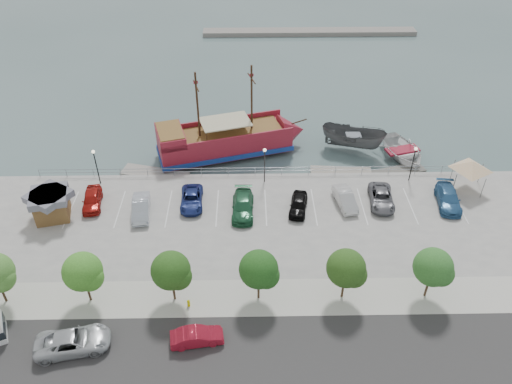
{
  "coord_description": "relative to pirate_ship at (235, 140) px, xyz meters",
  "views": [
    {
      "loc": [
        -1.69,
        -37.83,
        32.42
      ],
      "look_at": [
        -1.0,
        2.0,
        2.0
      ],
      "focal_mm": 35.0,
      "sensor_mm": 36.0,
      "label": 1
    }
  ],
  "objects": [
    {
      "name": "parked_car_h",
      "position": [
        22.12,
        -11.67,
        -0.19
      ],
      "size": [
        2.76,
        5.46,
        1.52
      ],
      "primitive_type": "imported",
      "rotation": [
        0.0,
        0.0,
        -0.12
      ],
      "color": "#306394",
      "rests_on": "land_slab"
    },
    {
      "name": "tree_c",
      "position": [
        -4.56,
        -23.95,
        2.35
      ],
      "size": [
        3.3,
        3.2,
        5.0
      ],
      "color": "#473321",
      "rests_on": "sidewalk"
    },
    {
      "name": "seawall_railing",
      "position": [
        3.3,
        -6.07,
        -0.42
      ],
      "size": [
        50.0,
        0.06,
        1.0
      ],
      "color": "gray",
      "rests_on": "land_slab"
    },
    {
      "name": "dock_mid",
      "position": [
        12.26,
        -4.67,
        -1.75
      ],
      "size": [
        7.13,
        2.56,
        0.4
      ],
      "primitive_type": "cube",
      "rotation": [
        0.0,
        0.0,
        -0.08
      ],
      "color": "gray",
      "rests_on": "ground"
    },
    {
      "name": "lamp_post_right",
      "position": [
        19.3,
        -7.37,
        1.99
      ],
      "size": [
        0.36,
        0.36,
        4.28
      ],
      "color": "black",
      "rests_on": "land_slab"
    },
    {
      "name": "tree_d",
      "position": [
        2.44,
        -23.95,
        2.35
      ],
      "size": [
        3.3,
        3.2,
        5.0
      ],
      "color": "#473321",
      "rests_on": "sidewalk"
    },
    {
      "name": "parked_car_g",
      "position": [
        15.27,
        -11.4,
        -0.25
      ],
      "size": [
        2.81,
        5.26,
        1.41
      ],
      "primitive_type": "imported",
      "rotation": [
        0.0,
        0.0,
        -0.1
      ],
      "color": "slate",
      "rests_on": "land_slab"
    },
    {
      "name": "fire_hydrant",
      "position": [
        -3.46,
        -24.67,
        -0.55
      ],
      "size": [
        0.25,
        0.25,
        0.73
      ],
      "rotation": [
        0.0,
        0.0,
        -0.28
      ],
      "color": "#D6CD00",
      "rests_on": "sidewalk"
    },
    {
      "name": "parked_car_c",
      "position": [
        -4.33,
        -11.23,
        -0.28
      ],
      "size": [
        2.43,
        4.91,
        1.34
      ],
      "primitive_type": "imported",
      "rotation": [
        0.0,
        0.0,
        0.04
      ],
      "color": "navy",
      "rests_on": "land_slab"
    },
    {
      "name": "dock_east",
      "position": [
        18.76,
        -4.67,
        -1.76
      ],
      "size": [
        6.97,
        3.79,
        0.38
      ],
      "primitive_type": "cube",
      "rotation": [
        0.0,
        0.0,
        0.3
      ],
      "color": "#66645C",
      "rests_on": "ground"
    },
    {
      "name": "parked_car_b",
      "position": [
        -9.3,
        -12.67,
        -0.17
      ],
      "size": [
        2.17,
        4.86,
        1.55
      ],
      "primitive_type": "imported",
      "rotation": [
        0.0,
        0.0,
        0.12
      ],
      "color": "#B6BDCA",
      "rests_on": "land_slab"
    },
    {
      "name": "tree_b",
      "position": [
        -11.56,
        -23.95,
        2.35
      ],
      "size": [
        3.3,
        3.2,
        5.0
      ],
      "color": "#473321",
      "rests_on": "sidewalk"
    },
    {
      "name": "far_shore",
      "position": [
        13.3,
        41.13,
        -1.55
      ],
      "size": [
        40.0,
        3.0,
        0.8
      ],
      "primitive_type": "cube",
      "color": "gray",
      "rests_on": "ground"
    },
    {
      "name": "ground",
      "position": [
        3.3,
        -13.87,
        -1.95
      ],
      "size": [
        160.0,
        160.0,
        0.0
      ],
      "primitive_type": "plane",
      "color": "#4A6161"
    },
    {
      "name": "parked_car_d",
      "position": [
        0.96,
        -12.58,
        -0.17
      ],
      "size": [
        2.3,
        5.39,
        1.55
      ],
      "primitive_type": "imported",
      "rotation": [
        0.0,
        0.0,
        -0.02
      ],
      "color": "#215C39",
      "rests_on": "land_slab"
    },
    {
      "name": "canopy_tent",
      "position": [
        25.03,
        -8.81,
        2.42
      ],
      "size": [
        5.74,
        5.74,
        3.87
      ],
      "rotation": [
        0.0,
        0.0,
        -0.28
      ],
      "color": "slate",
      "rests_on": "land_slab"
    },
    {
      "name": "street",
      "position": [
        3.3,
        -29.87,
        -0.94
      ],
      "size": [
        100.0,
        8.0,
        0.04
      ],
      "primitive_type": "cube",
      "color": "#373536",
      "rests_on": "land_slab"
    },
    {
      "name": "pirate_ship",
      "position": [
        0.0,
        0.0,
        0.0
      ],
      "size": [
        18.79,
        9.77,
        11.63
      ],
      "rotation": [
        0.0,
        0.0,
        0.28
      ],
      "color": "maroon",
      "rests_on": "ground"
    },
    {
      "name": "lamp_post_left",
      "position": [
        -14.7,
        -7.37,
        1.99
      ],
      "size": [
        0.36,
        0.36,
        4.28
      ],
      "color": "black",
      "rests_on": "land_slab"
    },
    {
      "name": "tree_f",
      "position": [
        16.44,
        -23.95,
        2.35
      ],
      "size": [
        3.3,
        3.2,
        5.0
      ],
      "color": "#473321",
      "rests_on": "sidewalk"
    },
    {
      "name": "parked_car_f",
      "position": [
        11.49,
        -11.52,
        -0.21
      ],
      "size": [
        2.29,
        4.67,
        1.47
      ],
      "primitive_type": "imported",
      "rotation": [
        0.0,
        0.0,
        0.17
      ],
      "color": "silver",
      "rests_on": "land_slab"
    },
    {
      "name": "patrol_boat",
      "position": [
        14.36,
        0.38,
        -0.43
      ],
      "size": [
        8.4,
        5.66,
        3.04
      ],
      "primitive_type": "imported",
      "rotation": [
        0.0,
        0.0,
        1.19
      ],
      "color": "#515254",
      "rests_on": "ground"
    },
    {
      "name": "parked_car_a",
      "position": [
        -14.56,
        -11.17,
        -0.19
      ],
      "size": [
        2.39,
        4.66,
        1.52
      ],
      "primitive_type": "imported",
      "rotation": [
        0.0,
        0.0,
        0.14
      ],
      "color": "#AA1812",
      "rests_on": "land_slab"
    },
    {
      "name": "street_sedan",
      "position": [
        -2.5,
        -28.19,
        -0.28
      ],
      "size": [
        4.21,
        2.0,
        1.33
      ],
      "primitive_type": "imported",
      "rotation": [
        0.0,
        0.0,
        1.72
      ],
      "color": "#A7162A",
      "rests_on": "street"
    },
    {
      "name": "street_van",
      "position": [
        -11.76,
        -28.55,
        -0.18
      ],
      "size": [
        5.93,
        3.55,
        1.54
      ],
      "primitive_type": "imported",
      "rotation": [
        0.0,
        0.0,
        1.76
      ],
      "color": "#B3B7BB",
      "rests_on": "street"
    },
    {
      "name": "dock_west",
      "position": [
        -9.22,
        -4.67,
        -1.73
      ],
      "size": [
        8.1,
        4.18,
        0.45
      ],
      "primitive_type": "cube",
      "rotation": [
        0.0,
        0.0,
        -0.26
      ],
      "color": "gray",
      "rests_on": "ground"
    },
    {
      "name": "parked_car_e",
      "position": [
        6.6,
        -12.35,
        -0.23
      ],
      "size": [
        2.45,
        4.45,
        1.43
      ],
      "primitive_type": "imported",
      "rotation": [
        0.0,
        0.0,
        -0.19
      ],
      "color": "black",
      "rests_on": "land_slab"
    },
    {
      "name": "speedboat",
      "position": [
        20.1,
        -1.35,
        -1.17
      ],
      "size": [
        7.18,
        8.67,
        1.56
      ],
      "primitive_type": "imported",
      "rotation": [
        0.0,
        0.0,
        0.27
      ],
      "color": "silver",
      "rests_on": "ground"
    },
    {
      "name": "lamp_post_mid",
      "position": [
        3.3,
        -7.37,
        1.99
      ],
      "size": [
        0.36,
        0.36,
        4.28
      ],
      "color": "black",
      "rests_on": "land_slab"
    },
    {
      "name": "tree_e",
      "position": [
        9.44,
        -23.95,
        2.35
      ],
      "size": [
        3.3,
        3.2,
        5.0
      ],
      "color": "#473321",
      "rests_on": "sidewalk"
    },
    {
      "name": "sidewalk",
      "position": [
        3.3,
        -23.87,
        -0.93
      ],
      "size": [
        100.0,
        4.0,
        0.05
      ],
      "primitive_type": "cube",
      "color": "beige",
      "rests_on": "land_slab"
    },
    {
      "name": "shed",
      "position": [
        -18.03,
        -12.89,
        0.59
      ],
      "size": [
        4.21,
        4.21,
        2.89
      ],
      "rotation": [
        0.0,
        0.0,
        0.22
      ],
      "color": "brown",
      "rests_on": "land_slab"
    }
  ]
}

